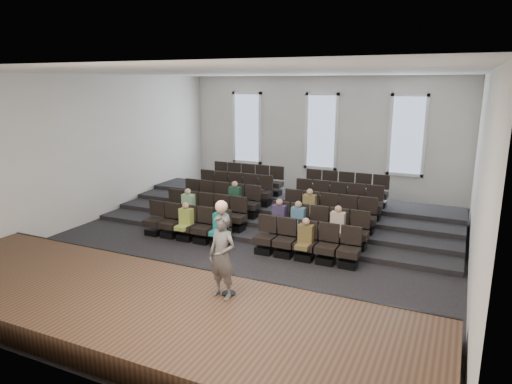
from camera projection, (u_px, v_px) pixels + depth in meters
ground at (251, 243)px, 13.81m from camera, size 14.00×14.00×0.00m
ceiling at (250, 72)px, 12.63m from camera, size 12.00×14.00×0.02m
wall_back at (322, 136)px, 19.41m from camera, size 12.00×0.04×5.00m
wall_front at (54, 231)px, 7.03m from camera, size 12.00×0.04×5.00m
wall_left at (93, 149)px, 15.68m from camera, size 0.04×14.00×5.00m
wall_right at (480, 180)px, 10.76m from camera, size 0.04×14.00×5.00m
stage at (143, 309)px, 9.25m from camera, size 11.80×3.60×0.50m
stage_lip at (190, 276)px, 10.81m from camera, size 11.80×0.06×0.52m
risers at (288, 211)px, 16.56m from camera, size 11.80×4.80×0.60m
seating_rows at (271, 209)px, 15.00m from camera, size 6.80×4.70×1.67m
windows at (321, 131)px, 19.30m from camera, size 8.44×0.10×3.24m
audience at (260, 215)px, 13.85m from camera, size 5.45×2.64×1.10m
speaker at (222, 256)px, 9.05m from camera, size 0.71×0.54×1.74m
mic_stand at (228, 271)px, 9.25m from camera, size 0.29×0.29×1.73m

